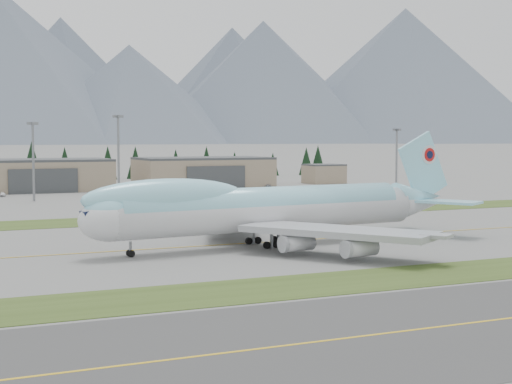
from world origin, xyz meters
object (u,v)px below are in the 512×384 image
hangar_center (37,175)px  service_vehicle_a (3,197)px  service_vehicle_c (267,187)px  boeing_747_freighter (266,208)px  hangar_right (203,172)px  service_vehicle_b (178,194)px

hangar_center → service_vehicle_a: (-13.76, -21.99, -5.39)m
hangar_center → service_vehicle_c: hangar_center is taller
boeing_747_freighter → hangar_right: size_ratio=1.53×
hangar_center → service_vehicle_a: hangar_center is taller
hangar_center → service_vehicle_b: hangar_center is taller
boeing_747_freighter → service_vehicle_c: (66.63, 141.93, -6.38)m
service_vehicle_a → service_vehicle_c: size_ratio=0.87×
hangar_right → service_vehicle_c: (20.40, -12.10, -5.39)m
service_vehicle_a → service_vehicle_c: 94.68m
hangar_right → service_vehicle_a: (-73.76, -21.99, -5.39)m
hangar_center → service_vehicle_b: 51.67m
hangar_center → service_vehicle_b: (38.50, -34.04, -5.39)m
service_vehicle_a → service_vehicle_b: bearing=-4.4°
boeing_747_freighter → service_vehicle_c: boeing_747_freighter is taller
service_vehicle_a → service_vehicle_b: size_ratio=1.28×
hangar_center → service_vehicle_c: (80.40, -12.10, -5.39)m
service_vehicle_c → hangar_right: bearing=150.6°
hangar_right → service_vehicle_b: bearing=-122.3°
service_vehicle_c → boeing_747_freighter: bearing=-113.9°
boeing_747_freighter → hangar_right: bearing=67.5°
boeing_747_freighter → service_vehicle_a: size_ratio=18.50×
boeing_747_freighter → service_vehicle_b: bearing=72.5°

